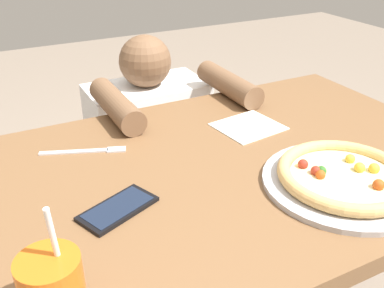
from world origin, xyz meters
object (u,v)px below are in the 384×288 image
object	(u,v)px
pizza_near	(344,178)
diner_seated	(152,171)
fork	(87,151)
cell_phone	(118,209)

from	to	relation	value
pizza_near	diner_seated	xyz separation A→B (m)	(-0.13, 0.77, -0.37)
diner_seated	fork	bearing A→B (deg)	-128.96
pizza_near	diner_seated	size ratio (longest dim) A/B	0.37
fork	diner_seated	bearing A→B (deg)	51.04
diner_seated	cell_phone	bearing A→B (deg)	-116.72
fork	cell_phone	size ratio (longest dim) A/B	1.17
fork	diner_seated	world-z (taller)	diner_seated
cell_phone	fork	bearing A→B (deg)	87.34
cell_phone	diner_seated	distance (m)	0.80
pizza_near	cell_phone	size ratio (longest dim) A/B	2.01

